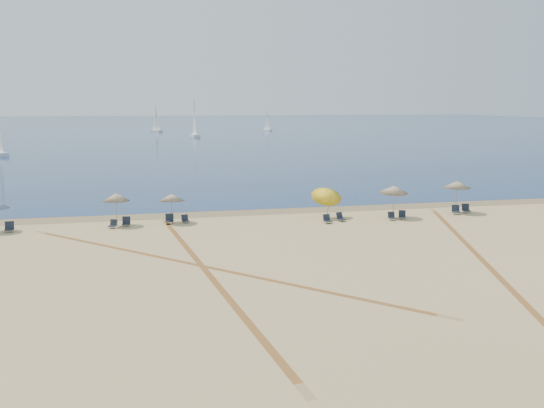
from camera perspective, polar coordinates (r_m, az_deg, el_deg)
The scene contains 23 objects.
ground at distance 24.65m, azimuth 10.18°, elevation -10.77°, with size 160.00×160.00×0.00m, color tan.
ocean at distance 246.58m, azimuth -10.35°, elevation 7.65°, with size 500.00×500.00×0.00m, color #0C2151.
wet_sand at distance 46.95m, azimuth -1.05°, elevation -0.75°, with size 500.00×500.00×0.00m, color olive.
umbrella_1 at distance 42.66m, azimuth -15.09°, elevation 0.66°, with size 1.89×1.89×2.41m.
umbrella_2 at distance 42.88m, azimuth -9.86°, elevation 0.64°, with size 1.94×1.98×2.23m.
umbrella_3 at distance 44.19m, azimuth 5.41°, elevation 1.01°, with size 2.31×2.29×2.68m.
umbrella_4 at distance 45.03m, azimuth 11.88°, elevation 1.42°, with size 2.13×2.17×2.57m.
umbrella_5 at distance 48.45m, azimuth 17.75°, elevation 1.84°, with size 2.17×2.17×2.62m.
chair_1 at distance 43.36m, azimuth -24.42°, elevation -2.11°, with size 0.64×0.73×0.70m.
chair_2 at distance 42.22m, azimuth -15.39°, elevation -1.94°, with size 0.68×0.72×0.59m.
chair_3 at distance 42.62m, azimuth -14.14°, elevation -1.73°, with size 0.58×0.67×0.67m.
chair_4 at distance 42.87m, azimuth -10.05°, elevation -1.50°, with size 0.63×0.72×0.71m.
chair_5 at distance 42.97m, azimuth -8.54°, elevation -1.49°, with size 0.60×0.67×0.59m.
chair_6 at distance 42.56m, azimuth 5.46°, elevation -1.51°, with size 0.61×0.69×0.64m.
chair_7 at distance 43.40m, azimuth 6.76°, elevation -1.31°, with size 0.73×0.79×0.65m.
chair_8 at distance 44.42m, azimuth 11.70°, elevation -1.21°, with size 0.55×0.63×0.61m.
chair_9 at distance 45.10m, azimuth 12.68°, elevation -1.07°, with size 0.71×0.76×0.63m.
chair_10 at distance 48.11m, azimuth 17.62°, elevation -0.58°, with size 0.80×0.86×0.71m.
chair_11 at distance 48.98m, azimuth 18.54°, elevation -0.45°, with size 0.72×0.80×0.71m.
sailboat_0 at distance 191.60m, azimuth -0.47°, elevation 7.82°, with size 2.58×4.52×6.56m.
sailboat_1 at distance 187.18m, azimuth -11.33°, elevation 7.74°, with size 3.84×5.47×8.15m.
sailboat_2 at distance 156.20m, azimuth -7.63°, elevation 7.60°, with size 2.34×6.46×9.41m.
tire_tracks at distance 32.19m, azimuth 2.45°, elevation -5.70°, with size 54.27×40.38×0.00m.
Camera 1 is at (-9.04, -21.26, 8.60)m, focal length 38.28 mm.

